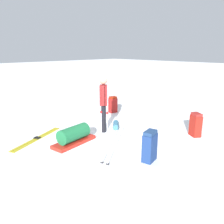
{
  "coord_description": "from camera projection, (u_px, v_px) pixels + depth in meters",
  "views": [
    {
      "loc": [
        -4.69,
        4.57,
        2.5
      ],
      "look_at": [
        0.0,
        0.0,
        0.7
      ],
      "focal_mm": 36.82,
      "sensor_mm": 36.0,
      "label": 1
    }
  ],
  "objects": [
    {
      "name": "skier_standing",
      "position": [
        104.0,
        101.0,
        7.01
      ],
      "size": [
        0.44,
        0.42,
        1.7
      ],
      "color": "black",
      "rests_on": "ground_plane"
    },
    {
      "name": "gear_sled",
      "position": [
        74.0,
        136.0,
        6.24
      ],
      "size": [
        0.63,
        1.33,
        0.49
      ],
      "color": "red",
      "rests_on": "ground_plane"
    },
    {
      "name": "ski_pair_near",
      "position": [
        37.0,
        138.0,
        6.61
      ],
      "size": [
        0.95,
        1.87,
        0.05
      ],
      "color": "gold",
      "rests_on": "ground_plane"
    },
    {
      "name": "backpack_bright",
      "position": [
        196.0,
        125.0,
        6.76
      ],
      "size": [
        0.41,
        0.37,
        0.7
      ],
      "color": "#A11E15",
      "rests_on": "ground_plane"
    },
    {
      "name": "ground_plane",
      "position": [
        112.0,
        134.0,
        6.98
      ],
      "size": [
        80.0,
        80.0,
        0.0
      ],
      "primitive_type": "plane",
      "color": "white"
    },
    {
      "name": "sleeping_mat_rolled",
      "position": [
        116.0,
        125.0,
        7.55
      ],
      "size": [
        0.51,
        0.52,
        0.18
      ],
      "primitive_type": "cylinder",
      "rotation": [
        0.0,
        1.57,
        5.48
      ],
      "color": "teal",
      "rests_on": "ground_plane"
    },
    {
      "name": "backpack_large_dark",
      "position": [
        150.0,
        146.0,
        5.24
      ],
      "size": [
        0.31,
        0.42,
        0.73
      ],
      "color": "navy",
      "rests_on": "ground_plane"
    },
    {
      "name": "backpack_small_spare",
      "position": [
        113.0,
        105.0,
        9.3
      ],
      "size": [
        0.3,
        0.36,
        0.66
      ],
      "color": "maroon",
      "rests_on": "ground_plane"
    },
    {
      "name": "ski_poles_planted_near",
      "position": [
        104.0,
        136.0,
        4.91
      ],
      "size": [
        0.21,
        0.11,
        1.25
      ],
      "color": "#B1AEBF",
      "rests_on": "ground_plane"
    }
  ]
}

